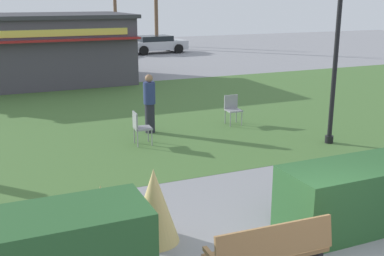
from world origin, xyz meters
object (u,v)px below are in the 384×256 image
lamppost_mid (337,46)px  cafe_chair_east (232,107)px  parked_car_east_slot (156,44)px  park_bench (269,253)px  food_kiosk (25,49)px  parked_car_center_slot (83,47)px  tree_right_bg (115,7)px  tree_left_bg (156,6)px  cafe_chair_west (139,126)px  person_standing (150,103)px  parked_car_west_slot (2,50)px

lamppost_mid → cafe_chair_east: lamppost_mid is taller
parked_car_east_slot → park_bench: bearing=-106.2°
park_bench → food_kiosk: (-1.56, 17.76, 1.06)m
cafe_chair_east → parked_car_center_slot: 19.23m
tree_right_bg → park_bench: bearing=-101.5°
cafe_chair_east → parked_car_center_slot: parked_car_center_slot is taller
food_kiosk → tree_left_bg: bearing=49.2°
cafe_chair_west → parked_car_center_slot: bearing=83.1°
parked_car_east_slot → tree_left_bg: bearing=69.3°
park_bench → person_standing: bearing=83.0°
lamppost_mid → tree_left_bg: size_ratio=0.58×
park_bench → food_kiosk: food_kiosk is taller
cafe_chair_east → tree_right_bg: size_ratio=0.13×
park_bench → parked_car_west_slot: (-2.20, 26.90, 0.16)m
cafe_chair_west → tree_right_bg: bearing=76.4°
tree_left_bg → tree_right_bg: bearing=111.4°
parked_car_west_slot → parked_car_east_slot: bearing=-0.0°
cafe_chair_west → tree_left_bg: (8.66, 23.21, 2.61)m
park_bench → cafe_chair_west: bearing=87.3°
lamppost_mid → person_standing: (-4.07, 2.88, -1.70)m
parked_car_center_slot → tree_left_bg: bearing=26.3°
cafe_chair_east → person_standing: (-2.62, 0.10, 0.33)m
park_bench → tree_left_bg: 31.39m
cafe_chair_east → cafe_chair_west: bearing=-164.1°
cafe_chair_west → parked_car_east_slot: 21.49m
cafe_chair_east → tree_left_bg: tree_left_bg is taller
cafe_chair_west → cafe_chair_east: bearing=15.9°
parked_car_center_slot → tree_right_bg: tree_right_bg is taller
food_kiosk → cafe_chair_west: size_ratio=10.47×
person_standing → parked_car_center_slot: person_standing is taller
food_kiosk → parked_car_west_slot: bearing=94.1°
cafe_chair_east → tree_right_bg: tree_right_bg is taller
parked_car_east_slot → parked_car_center_slot: bearing=180.0°
cafe_chair_east → parked_car_east_slot: 19.67m
lamppost_mid → person_standing: 5.27m
lamppost_mid → tree_right_bg: 29.97m
parked_car_west_slot → lamppost_mid: bearing=-71.8°
park_bench → tree_left_bg: size_ratio=0.25×
parked_car_west_slot → tree_left_bg: 11.86m
food_kiosk → person_standing: food_kiosk is taller
lamppost_mid → cafe_chair_east: (-1.45, 2.79, -2.04)m
cafe_chair_east → tree_left_bg: (5.40, 22.28, 2.61)m
food_kiosk → tree_right_bg: 19.15m
park_bench → parked_car_east_slot: 28.00m
cafe_chair_west → lamppost_mid: bearing=-21.6°
cafe_chair_west → parked_car_center_slot: (2.44, 20.14, 0.12)m
parked_car_west_slot → tree_right_bg: 12.41m
tree_right_bg → parked_car_west_slot: bearing=-139.6°
person_standing → tree_right_bg: 27.78m
cafe_chair_west → parked_car_west_slot: (-2.52, 20.14, 0.12)m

